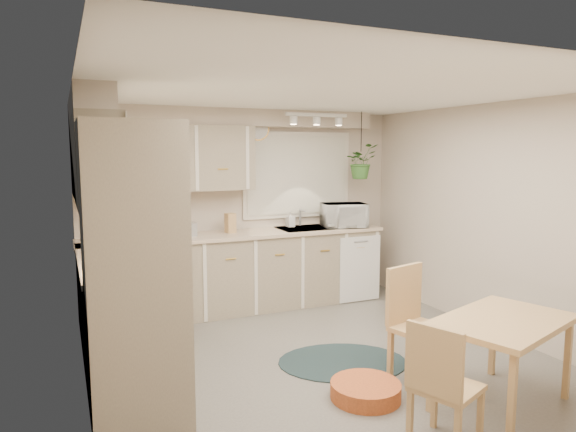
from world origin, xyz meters
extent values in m
plane|color=#69655D|center=(0.00, 0.00, 0.00)|extent=(4.20, 4.20, 0.00)
plane|color=white|center=(0.00, 0.00, 2.40)|extent=(4.20, 4.20, 0.00)
cube|color=#B5A796|center=(0.00, 2.10, 1.20)|extent=(4.00, 0.04, 2.40)
cube|color=#B5A796|center=(0.00, -2.10, 1.20)|extent=(4.00, 0.04, 2.40)
cube|color=#B5A796|center=(-2.00, 0.00, 1.20)|extent=(0.04, 4.20, 2.40)
cube|color=#B5A796|center=(2.00, 0.00, 1.20)|extent=(0.04, 4.20, 2.40)
cube|color=gray|center=(-1.70, 0.88, 0.45)|extent=(0.60, 1.85, 0.90)
cube|color=gray|center=(-0.20, 1.80, 0.45)|extent=(3.60, 0.60, 0.90)
cube|color=#C8B292|center=(-1.69, 0.88, 0.92)|extent=(0.64, 1.89, 0.04)
cube|color=#C8B292|center=(-0.20, 1.79, 0.92)|extent=(3.64, 0.64, 0.04)
cube|color=gray|center=(-1.68, -0.38, 1.05)|extent=(0.65, 0.65, 2.10)
cube|color=silver|center=(-1.35, -0.38, 1.05)|extent=(0.02, 0.56, 0.58)
cube|color=gray|center=(-1.82, 1.00, 1.83)|extent=(0.35, 2.00, 0.75)
cube|color=gray|center=(-1.00, 1.93, 1.83)|extent=(2.00, 0.35, 0.75)
cube|color=#B5A796|center=(-1.85, 1.00, 2.30)|extent=(0.30, 2.00, 0.20)
cube|color=#B5A796|center=(-0.20, 1.95, 2.30)|extent=(3.60, 0.30, 0.20)
cube|color=silver|center=(-1.68, 0.30, 0.94)|extent=(0.52, 0.58, 0.02)
cube|color=silver|center=(-1.70, 0.30, 1.40)|extent=(0.40, 0.60, 0.14)
cube|color=white|center=(0.70, 2.07, 1.60)|extent=(1.40, 0.02, 1.00)
cube|color=beige|center=(0.70, 2.08, 1.60)|extent=(1.50, 0.02, 1.10)
cube|color=#9D9FA5|center=(0.70, 1.80, 0.90)|extent=(0.70, 0.48, 0.10)
cube|color=silver|center=(1.30, 1.49, 0.42)|extent=(0.58, 0.02, 0.83)
cube|color=silver|center=(0.70, 1.55, 2.33)|extent=(0.80, 0.04, 0.04)
cylinder|color=gold|center=(0.15, 2.07, 2.18)|extent=(0.30, 0.03, 0.30)
cube|color=tan|center=(0.84, -1.24, 0.34)|extent=(1.24, 1.01, 0.67)
cube|color=tan|center=(0.09, -1.50, 0.42)|extent=(0.52, 0.52, 0.85)
cube|color=tan|center=(0.55, -0.69, 0.48)|extent=(0.55, 0.55, 0.95)
ellipsoid|color=black|center=(0.15, -0.08, 0.01)|extent=(1.40, 1.22, 0.01)
cylinder|color=#C05726|center=(-0.03, -0.75, 0.06)|extent=(0.73, 0.73, 0.13)
imported|color=silver|center=(1.18, 1.70, 1.13)|extent=(0.60, 0.42, 0.37)
imported|color=silver|center=(0.54, 1.95, 0.99)|extent=(0.11, 0.21, 0.09)
imported|color=#346528|center=(1.41, 1.70, 1.72)|extent=(0.47, 0.50, 0.35)
cube|color=black|center=(-1.20, 1.80, 1.08)|extent=(0.19, 0.22, 0.29)
cube|color=#9D9FA5|center=(-0.84, 1.82, 1.01)|extent=(0.25, 0.14, 0.15)
cube|color=tan|center=(-0.29, 1.85, 1.06)|extent=(0.12, 0.12, 0.23)
camera|label=1|loc=(-2.11, -3.94, 1.89)|focal=32.00mm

